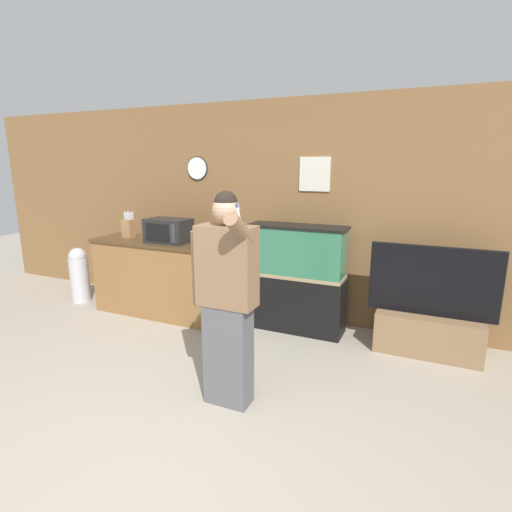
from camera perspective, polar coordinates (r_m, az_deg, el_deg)
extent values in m
plane|color=gray|center=(2.83, -16.79, -28.95)|extent=(18.00, 18.00, 0.00)
cube|color=brown|center=(4.78, 6.18, 6.15)|extent=(10.00, 0.06, 2.60)
cube|color=beige|center=(4.66, 8.38, 11.49)|extent=(0.36, 0.02, 0.38)
cylinder|color=white|center=(5.30, -8.40, 12.29)|extent=(0.28, 0.03, 0.28)
cylinder|color=black|center=(5.30, -8.38, 12.29)|extent=(0.30, 0.01, 0.30)
cube|color=brown|center=(5.17, -13.53, -3.18)|extent=(1.68, 0.54, 0.91)
cube|color=#48321C|center=(5.06, -13.81, 1.96)|extent=(1.72, 0.58, 0.03)
cube|color=black|center=(4.91, -12.38, 3.58)|extent=(0.52, 0.33, 0.28)
cube|color=black|center=(4.80, -13.96, 3.30)|extent=(0.32, 0.01, 0.20)
cube|color=#2D2D33|center=(4.67, -11.73, 3.13)|extent=(0.05, 0.01, 0.23)
cube|color=olive|center=(5.37, -17.79, 3.78)|extent=(0.14, 0.10, 0.23)
cylinder|color=#B7B7BC|center=(5.39, -18.26, 5.52)|extent=(0.02, 0.02, 0.09)
cylinder|color=#B7B7BC|center=(5.37, -18.07, 5.51)|extent=(0.02, 0.02, 0.09)
cylinder|color=#B7B7BC|center=(5.35, -17.87, 5.49)|extent=(0.02, 0.02, 0.09)
cylinder|color=#B7B7BC|center=(5.34, -17.68, 5.39)|extent=(0.02, 0.02, 0.08)
cylinder|color=#B7B7BC|center=(5.32, -17.49, 5.44)|extent=(0.02, 0.02, 0.09)
cylinder|color=#B7B7BC|center=(5.42, -17.95, 5.50)|extent=(0.02, 0.02, 0.08)
cylinder|color=#B7B7BC|center=(5.40, -17.77, 5.64)|extent=(0.02, 0.02, 0.11)
cylinder|color=#B7B7BC|center=(5.39, -17.58, 5.52)|extent=(0.02, 0.02, 0.09)
cylinder|color=#B7B7BC|center=(5.37, -17.39, 5.54)|extent=(0.02, 0.02, 0.09)
cylinder|color=#B7B7BC|center=(5.35, -17.20, 5.58)|extent=(0.02, 0.02, 0.10)
cube|color=black|center=(4.61, 5.70, -6.69)|extent=(1.09, 0.37, 0.63)
cube|color=#937F5B|center=(4.51, 5.79, -2.69)|extent=(1.06, 0.36, 0.04)
cube|color=#2D6B4C|center=(4.45, 5.87, 0.67)|extent=(1.05, 0.35, 0.56)
cube|color=black|center=(4.40, 5.95, 4.19)|extent=(1.09, 0.37, 0.03)
cube|color=brown|center=(4.42, 23.29, -10.19)|extent=(1.00, 0.40, 0.41)
cube|color=black|center=(4.25, 23.95, -3.43)|extent=(1.17, 0.05, 0.68)
cube|color=black|center=(4.28, 23.95, -3.33)|extent=(1.20, 0.01, 0.71)
cube|color=#515156|center=(3.23, -3.96, -13.85)|extent=(0.35, 0.20, 0.82)
cube|color=brown|center=(2.98, -4.18, -1.48)|extent=(0.44, 0.21, 0.61)
sphere|color=tan|center=(2.90, -4.32, 6.55)|extent=(0.20, 0.20, 0.20)
sphere|color=black|center=(2.89, -4.34, 7.66)|extent=(0.17, 0.17, 0.17)
cylinder|color=brown|center=(3.11, -8.12, -1.76)|extent=(0.12, 0.12, 0.58)
cylinder|color=brown|center=(2.72, -2.33, 3.79)|extent=(0.10, 0.32, 0.27)
cylinder|color=white|center=(2.69, -2.54, 5.83)|extent=(0.02, 0.06, 0.11)
cylinder|color=#2856B2|center=(2.66, -2.75, 7.06)|extent=(0.02, 0.03, 0.05)
cylinder|color=#B7B7BC|center=(6.02, -23.86, -3.16)|extent=(0.25, 0.25, 0.60)
sphere|color=#ADADB2|center=(5.95, -24.15, -0.07)|extent=(0.24, 0.24, 0.24)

